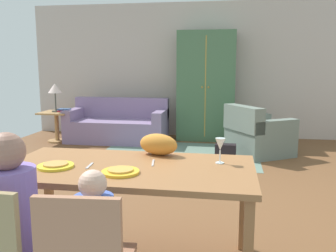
% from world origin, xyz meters
% --- Properties ---
extents(ground_plane, '(7.20, 6.18, 0.02)m').
position_xyz_m(ground_plane, '(0.00, 0.49, -0.01)').
color(ground_plane, brown).
extents(back_wall, '(7.20, 0.10, 2.70)m').
position_xyz_m(back_wall, '(0.00, 3.63, 1.35)').
color(back_wall, '#C1B0A6').
rests_on(back_wall, ground_plane).
extents(dining_table, '(1.77, 0.91, 0.76)m').
position_xyz_m(dining_table, '(-0.14, -1.52, 0.69)').
color(dining_table, '#986238').
rests_on(dining_table, ground_plane).
extents(plate_near_man, '(0.25, 0.25, 0.02)m').
position_xyz_m(plate_near_man, '(-0.63, -1.64, 0.77)').
color(plate_near_man, yellow).
rests_on(plate_near_man, dining_table).
extents(pizza_near_man, '(0.17, 0.17, 0.01)m').
position_xyz_m(pizza_near_man, '(-0.63, -1.64, 0.78)').
color(pizza_near_man, gold).
rests_on(pizza_near_man, plate_near_man).
extents(plate_near_child, '(0.25, 0.25, 0.02)m').
position_xyz_m(plate_near_child, '(-0.14, -1.70, 0.77)').
color(plate_near_child, yellow).
rests_on(plate_near_child, dining_table).
extents(pizza_near_child, '(0.17, 0.17, 0.01)m').
position_xyz_m(pizza_near_child, '(-0.14, -1.70, 0.78)').
color(pizza_near_child, gold).
rests_on(pizza_near_child, plate_near_child).
extents(wine_glass, '(0.07, 0.07, 0.19)m').
position_xyz_m(wine_glass, '(0.50, -1.34, 0.89)').
color(wine_glass, silver).
rests_on(wine_glass, dining_table).
extents(fork, '(0.03, 0.15, 0.01)m').
position_xyz_m(fork, '(-0.40, -1.57, 0.76)').
color(fork, silver).
rests_on(fork, dining_table).
extents(knife, '(0.04, 0.17, 0.01)m').
position_xyz_m(knife, '(0.02, -1.42, 0.76)').
color(knife, silver).
rests_on(knife, dining_table).
extents(person_man, '(0.30, 0.40, 1.11)m').
position_xyz_m(person_man, '(-0.63, -2.16, 0.51)').
color(person_man, '#364340').
rests_on(person_man, ground_plane).
extents(cat, '(0.35, 0.24, 0.17)m').
position_xyz_m(cat, '(0.01, -1.17, 0.84)').
color(cat, orange).
rests_on(cat, dining_table).
extents(area_rug, '(2.60, 1.80, 0.01)m').
position_xyz_m(area_rug, '(-0.26, 1.93, 0.00)').
color(area_rug, slate).
rests_on(area_rug, ground_plane).
extents(couch, '(1.88, 0.86, 0.82)m').
position_xyz_m(couch, '(-1.57, 2.79, 0.30)').
color(couch, gray).
rests_on(couch, ground_plane).
extents(armchair, '(1.19, 1.18, 0.82)m').
position_xyz_m(armchair, '(1.02, 2.10, 0.32)').
color(armchair, slate).
rests_on(armchair, ground_plane).
extents(armoire, '(1.10, 0.59, 2.10)m').
position_xyz_m(armoire, '(0.10, 3.24, 1.05)').
color(armoire, '#416544').
rests_on(armoire, ground_plane).
extents(side_table, '(0.56, 0.56, 0.58)m').
position_xyz_m(side_table, '(-2.70, 2.53, 0.38)').
color(side_table, '#AF824E').
rests_on(side_table, ground_plane).
extents(table_lamp, '(0.26, 0.26, 0.54)m').
position_xyz_m(table_lamp, '(-2.70, 2.53, 1.01)').
color(table_lamp, '#404139').
rests_on(table_lamp, side_table).
extents(book_lower, '(0.22, 0.16, 0.03)m').
position_xyz_m(book_lower, '(-2.54, 2.54, 0.59)').
color(book_lower, maroon).
rests_on(book_lower, side_table).
extents(book_upper, '(0.22, 0.16, 0.03)m').
position_xyz_m(book_upper, '(-2.56, 2.58, 0.62)').
color(book_upper, '#3A588B').
rests_on(book_upper, book_lower).
extents(handbag, '(0.32, 0.16, 0.26)m').
position_xyz_m(handbag, '(0.51, 1.63, 0.13)').
color(handbag, black).
rests_on(handbag, ground_plane).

